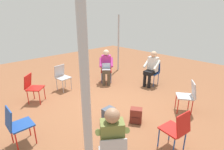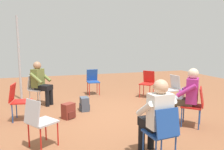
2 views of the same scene
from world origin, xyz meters
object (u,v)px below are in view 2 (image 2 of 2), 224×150
Objects in this scene: chair_northeast at (195,104)px; chair_south at (18,99)px; chair_north at (172,88)px; chair_northwest at (148,82)px; chair_southwest at (36,87)px; chair_east at (162,131)px; chair_southeast at (39,120)px; person_with_laptop at (187,94)px; person_in_olive at (41,81)px; person_in_white at (156,114)px; backpack_near_laptop_user at (84,105)px; backpack_by_empty_chair at (68,112)px; chair_west at (93,80)px.

chair_south is at bearing 109.39° from chair_northeast.
chair_northwest is at bearing 5.27° from chair_north.
chair_southwest is 1.00× the size of chair_northeast.
chair_northeast is at bearing 86.02° from chair_southwest.
chair_east is (3.85, 1.84, 0.00)m from chair_southwest.
person_with_laptop is (-0.14, 2.99, 0.20)m from chair_southeast.
person_in_olive is (-1.18, 0.48, 0.20)m from chair_south.
chair_east is (2.57, 2.19, 0.00)m from chair_south.
chair_south is at bearing 84.01° from chair_north.
person_in_white reaches higher than backpack_near_laptop_user.
chair_north is 1.00× the size of chair_northeast.
chair_south is 3.25m from person_in_white.
chair_south is 1.62m from chair_southeast.
chair_northeast is at bearing 85.85° from person_in_olive.
chair_northeast is 4.12m from person_in_olive.
chair_south is at bearing -100.89° from backpack_by_empty_chair.
person_with_laptop is at bearing 86.07° from chair_southwest.
person_in_white is (3.54, -1.64, 0.20)m from chair_northwest.
chair_northwest and chair_southeast have the same top height.
chair_northeast is (2.80, 3.24, 0.00)m from chair_southwest.
chair_northwest is at bearing 126.15° from person_in_olive.
person_in_white reaches higher than chair_north.
backpack_near_laptop_user is at bearing 97.35° from chair_east.
chair_north is 2.36× the size of backpack_by_empty_chair.
person_in_olive is (0.10, 0.13, 0.20)m from chair_southwest.
backpack_near_laptop_user is (-0.17, -2.49, -0.34)m from chair_north.
backpack_by_empty_chair is (1.50, 0.74, -0.34)m from chair_southwest.
chair_northeast is at bearing 112.56° from chair_west.
chair_north and chair_northwest have the same top height.
chair_south is at bearing 161.70° from chair_southeast.
chair_southeast is 2.74m from person_in_olive.
person_in_olive reaches higher than backpack_near_laptop_user.
backpack_by_empty_chair is at bearing 119.86° from chair_southeast.
person_in_olive is (-1.10, -3.56, 0.20)m from chair_north.
chair_south is 2.36× the size of backpack_near_laptop_user.
chair_east is at bearing 169.23° from chair_northeast.
chair_south is at bearing 125.18° from chair_east.
chair_west reaches higher than backpack_near_laptop_user.
person_in_olive is (0.87, -1.70, 0.20)m from chair_west.
chair_west and chair_northeast have the same top height.
chair_west is at bearing 154.00° from person_in_olive.
chair_southeast is at bearing -31.07° from backpack_near_laptop_user.
person_in_white reaches higher than chair_northeast.
chair_northeast is 1.68m from person_in_white.
chair_south and chair_southwest have the same top height.
backpack_near_laptop_user is (-2.66, -0.62, -0.54)m from person_in_white.
chair_southeast is 1.51m from backpack_by_empty_chair.
backpack_near_laptop_user is at bearing 71.91° from chair_west.
chair_southwest is 0.69× the size of person_in_olive.
person_in_olive is (-0.04, -3.33, 0.20)m from chair_northwest.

